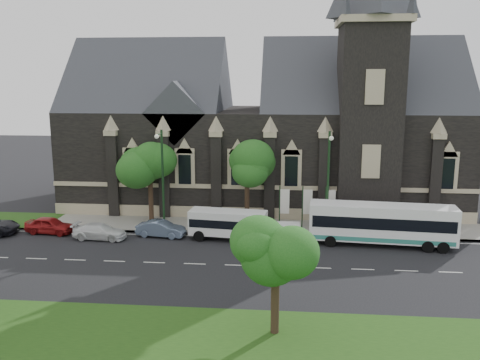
# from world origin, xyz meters

# --- Properties ---
(ground) EXTENTS (160.00, 160.00, 0.00)m
(ground) POSITION_xyz_m (0.00, 0.00, 0.00)
(ground) COLOR black
(ground) RESTS_ON ground
(sidewalk) EXTENTS (80.00, 5.00, 0.15)m
(sidewalk) POSITION_xyz_m (0.00, 9.50, 0.07)
(sidewalk) COLOR gray
(sidewalk) RESTS_ON ground
(museum) EXTENTS (40.00, 17.70, 29.90)m
(museum) POSITION_xyz_m (5.12, 18.78, 8.17)
(museum) COLOR black
(museum) RESTS_ON ground
(tree_park_east) EXTENTS (3.40, 3.40, 6.28)m
(tree_park_east) POSITION_xyz_m (6.18, -9.32, 4.62)
(tree_park_east) COLOR black
(tree_park_east) RESTS_ON ground
(tree_walk_right) EXTENTS (4.08, 4.08, 7.80)m
(tree_walk_right) POSITION_xyz_m (3.21, 10.71, 5.82)
(tree_walk_right) COLOR black
(tree_walk_right) RESTS_ON ground
(tree_walk_left) EXTENTS (3.91, 3.91, 7.64)m
(tree_walk_left) POSITION_xyz_m (-5.80, 10.70, 5.73)
(tree_walk_left) COLOR black
(tree_walk_left) RESTS_ON ground
(street_lamp_near) EXTENTS (0.36, 1.88, 9.00)m
(street_lamp_near) POSITION_xyz_m (10.00, 7.09, 5.11)
(street_lamp_near) COLOR #163218
(street_lamp_near) RESTS_ON ground
(street_lamp_mid) EXTENTS (0.36, 1.88, 9.00)m
(street_lamp_mid) POSITION_xyz_m (-4.00, 7.09, 5.11)
(street_lamp_mid) COLOR #163218
(street_lamp_mid) RESTS_ON ground
(banner_flag_left) EXTENTS (0.90, 0.10, 4.00)m
(banner_flag_left) POSITION_xyz_m (6.29, 9.00, 2.38)
(banner_flag_left) COLOR #163218
(banner_flag_left) RESTS_ON ground
(banner_flag_center) EXTENTS (0.90, 0.10, 4.00)m
(banner_flag_center) POSITION_xyz_m (8.29, 9.00, 2.38)
(banner_flag_center) COLOR #163218
(banner_flag_center) RESTS_ON ground
(banner_flag_right) EXTENTS (0.90, 0.10, 4.00)m
(banner_flag_right) POSITION_xyz_m (10.29, 9.00, 2.38)
(banner_flag_right) COLOR #163218
(banner_flag_right) RESTS_ON ground
(tour_coach) EXTENTS (11.58, 3.50, 3.33)m
(tour_coach) POSITION_xyz_m (14.23, 5.54, 1.82)
(tour_coach) COLOR white
(tour_coach) RESTS_ON ground
(shuttle_bus) EXTENTS (6.56, 2.93, 2.46)m
(shuttle_bus) POSITION_xyz_m (1.80, 5.85, 1.43)
(shuttle_bus) COLOR white
(shuttle_bus) RESTS_ON ground
(box_trailer) EXTENTS (2.87, 1.68, 1.53)m
(box_trailer) POSITION_xyz_m (6.74, 5.70, 0.87)
(box_trailer) COLOR silver
(box_trailer) RESTS_ON ground
(sedan) EXTENTS (4.31, 1.97, 1.37)m
(sedan) POSITION_xyz_m (-4.00, 6.13, 0.69)
(sedan) COLOR slate
(sedan) RESTS_ON ground
(car_far_red) EXTENTS (4.40, 2.15, 1.44)m
(car_far_red) POSITION_xyz_m (-13.83, 6.15, 0.72)
(car_far_red) COLOR maroon
(car_far_red) RESTS_ON ground
(car_far_white) EXTENTS (4.58, 2.05, 1.31)m
(car_far_white) POSITION_xyz_m (-8.97, 5.04, 0.65)
(car_far_white) COLOR white
(car_far_white) RESTS_ON ground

